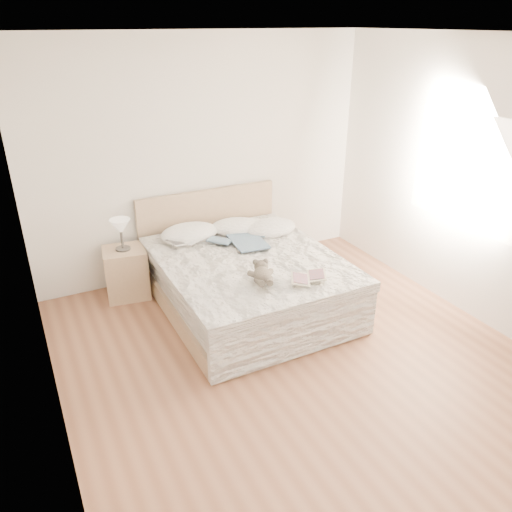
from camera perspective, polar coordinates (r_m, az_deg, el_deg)
name	(u,v)px	position (r m, az deg, el deg)	size (l,w,h in m)	color
floor	(303,365)	(4.57, 5.44, -12.29)	(4.00, 4.50, 0.00)	brown
ceiling	(320,34)	(3.63, 7.33, 23.86)	(4.00, 4.50, 0.00)	white
wall_back	(203,159)	(5.82, -6.03, 10.96)	(4.00, 0.02, 2.70)	white
wall_left	(34,279)	(3.34, -24.03, -2.45)	(0.02, 4.50, 2.70)	white
wall_right	(490,188)	(5.22, 25.18, 7.00)	(0.02, 4.50, 2.70)	white
window	(466,170)	(5.36, 22.85, 9.00)	(0.02, 1.30, 1.10)	white
bed	(245,279)	(5.28, -1.29, -2.62)	(1.72, 2.14, 1.00)	tan
nightstand	(127,273)	(5.64, -14.57, -1.86)	(0.45, 0.40, 0.56)	tan
table_lamp	(121,228)	(5.43, -15.23, 3.09)	(0.29, 0.29, 0.34)	#47433D
pillow_left	(190,233)	(5.60, -7.60, 2.63)	(0.65, 0.45, 0.19)	white
pillow_middle	(237,227)	(5.73, -2.22, 3.38)	(0.59, 0.41, 0.18)	white
pillow_right	(271,228)	(5.69, 1.72, 3.24)	(0.61, 0.43, 0.18)	white
blouse	(248,241)	(5.36, -0.93, 1.69)	(0.52, 0.56, 0.02)	#425C76
photo_book	(182,242)	(5.41, -8.41, 1.63)	(0.34, 0.23, 0.03)	silver
childrens_book	(308,278)	(4.63, 6.02, -2.50)	(0.36, 0.24, 0.02)	beige
teddy_bear	(262,281)	(4.52, 0.74, -2.82)	(0.21, 0.30, 0.16)	brown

